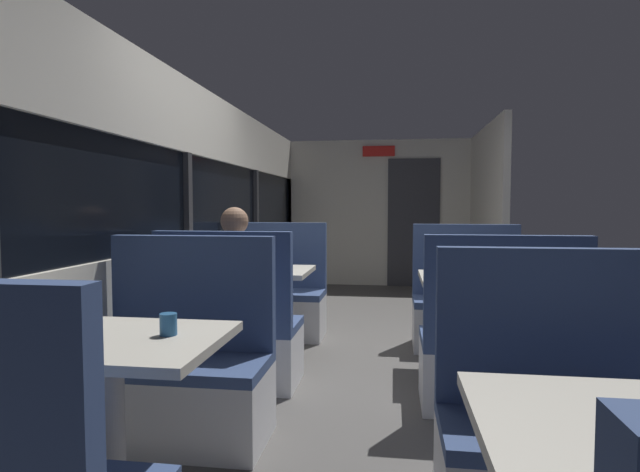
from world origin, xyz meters
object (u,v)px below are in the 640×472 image
at_px(coffee_cup_secondary, 281,264).
at_px(bench_rear_aisle_facing_entry, 467,312).
at_px(coffee_cup_primary, 168,324).
at_px(dining_table_near_window, 111,361).
at_px(dining_table_mid_window, 257,281).
at_px(dining_table_rear_aisle, 481,290).
at_px(bench_front_aisle_facing_entry, 566,454).
at_px(bench_near_window_facing_entry, 182,379).
at_px(bench_rear_aisle_facing_end, 499,358).
at_px(bench_mid_window_facing_entry, 276,302).
at_px(bench_mid_window_facing_end, 231,339).
at_px(seated_passenger, 234,308).

bearing_deg(coffee_cup_secondary, bench_rear_aisle_facing_entry, 17.07).
bearing_deg(coffee_cup_primary, dining_table_near_window, -165.75).
xyz_separation_m(dining_table_near_window, dining_table_mid_window, (0.00, 2.25, 0.00)).
bearing_deg(dining_table_rear_aisle, dining_table_near_window, -131.18).
bearing_deg(bench_front_aisle_facing_entry, dining_table_rear_aisle, 90.00).
height_order(dining_table_mid_window, bench_front_aisle_facing_entry, bench_front_aisle_facing_entry).
xyz_separation_m(bench_near_window_facing_entry, bench_rear_aisle_facing_end, (1.79, 0.65, 0.00)).
bearing_deg(dining_table_rear_aisle, bench_front_aisle_facing_entry, -90.00).
distance_m(dining_table_mid_window, bench_mid_window_facing_entry, 0.77).
height_order(bench_mid_window_facing_entry, coffee_cup_secondary, bench_mid_window_facing_entry).
bearing_deg(bench_mid_window_facing_entry, bench_mid_window_facing_end, -90.00).
bearing_deg(seated_passenger, bench_rear_aisle_facing_end, -8.65).
distance_m(dining_table_near_window, coffee_cup_primary, 0.27).
relative_size(bench_mid_window_facing_end, coffee_cup_secondary, 12.22).
xyz_separation_m(dining_table_mid_window, bench_mid_window_facing_entry, (0.00, 0.70, -0.31)).
bearing_deg(bench_rear_aisle_facing_end, coffee_cup_primary, -140.54).
height_order(bench_front_aisle_facing_entry, dining_table_rear_aisle, bench_front_aisle_facing_entry).
bearing_deg(bench_mid_window_facing_end, coffee_cup_primary, -81.48).
bearing_deg(coffee_cup_secondary, dining_table_rear_aisle, -7.61).
bearing_deg(bench_mid_window_facing_entry, bench_front_aisle_facing_entry, -57.83).
bearing_deg(bench_mid_window_facing_end, bench_near_window_facing_entry, -90.00).
xyz_separation_m(seated_passenger, coffee_cup_secondary, (0.20, 0.64, 0.25)).
bearing_deg(coffee_cup_secondary, seated_passenger, -107.62).
bearing_deg(bench_rear_aisle_facing_entry, bench_mid_window_facing_end, -146.19).
distance_m(dining_table_near_window, bench_mid_window_facing_entry, 2.96).
bearing_deg(bench_mid_window_facing_entry, dining_table_rear_aisle, -26.68).
bearing_deg(bench_near_window_facing_entry, coffee_cup_primary, -70.84).
relative_size(bench_mid_window_facing_end, bench_rear_aisle_facing_entry, 1.00).
height_order(bench_mid_window_facing_end, bench_rear_aisle_facing_entry, same).
bearing_deg(seated_passenger, bench_front_aisle_facing_entry, -40.33).
bearing_deg(dining_table_mid_window, bench_rear_aisle_facing_end, -26.68).
height_order(bench_front_aisle_facing_entry, bench_rear_aisle_facing_end, same).
height_order(bench_near_window_facing_entry, dining_table_rear_aisle, bench_near_window_facing_entry).
height_order(dining_table_mid_window, coffee_cup_primary, coffee_cup_primary).
distance_m(bench_near_window_facing_entry, bench_mid_window_facing_end, 0.85).
height_order(dining_table_near_window, coffee_cup_primary, coffee_cup_primary).
distance_m(bench_rear_aisle_facing_entry, coffee_cup_secondary, 1.72).
relative_size(bench_near_window_facing_entry, dining_table_mid_window, 1.22).
relative_size(bench_mid_window_facing_end, coffee_cup_primary, 12.22).
bearing_deg(dining_table_mid_window, bench_rear_aisle_facing_entry, 15.59).
height_order(bench_mid_window_facing_end, coffee_cup_secondary, bench_mid_window_facing_end).
bearing_deg(seated_passenger, dining_table_rear_aisle, 13.42).
relative_size(bench_mid_window_facing_entry, coffee_cup_primary, 12.22).
bearing_deg(dining_table_near_window, dining_table_mid_window, 90.00).
distance_m(dining_table_rear_aisle, bench_rear_aisle_facing_entry, 0.77).
xyz_separation_m(dining_table_rear_aisle, coffee_cup_primary, (-1.57, -1.99, 0.15)).
relative_size(dining_table_mid_window, coffee_cup_secondary, 10.00).
distance_m(dining_table_near_window, dining_table_mid_window, 2.25).
bearing_deg(bench_mid_window_facing_entry, coffee_cup_primary, -85.58).
relative_size(bench_mid_window_facing_entry, coffee_cup_secondary, 12.22).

